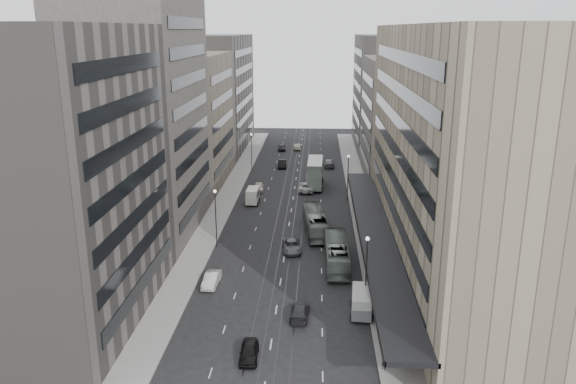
% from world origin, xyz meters
% --- Properties ---
extents(ground, '(220.00, 220.00, 0.00)m').
position_xyz_m(ground, '(0.00, 0.00, 0.00)').
color(ground, black).
rests_on(ground, ground).
extents(sidewalk_right, '(4.00, 125.00, 0.15)m').
position_xyz_m(sidewalk_right, '(12.00, 37.50, 0.07)').
color(sidewalk_right, gray).
rests_on(sidewalk_right, ground).
extents(sidewalk_left, '(4.00, 125.00, 0.15)m').
position_xyz_m(sidewalk_left, '(-12.00, 37.50, 0.07)').
color(sidewalk_left, gray).
rests_on(sidewalk_left, ground).
extents(department_store, '(19.20, 60.00, 30.00)m').
position_xyz_m(department_store, '(21.45, 8.00, 14.95)').
color(department_store, gray).
rests_on(department_store, ground).
extents(building_right_mid, '(15.00, 28.00, 24.00)m').
position_xyz_m(building_right_mid, '(21.50, 52.00, 12.00)').
color(building_right_mid, '#443F3B').
rests_on(building_right_mid, ground).
extents(building_right_far, '(15.00, 32.00, 28.00)m').
position_xyz_m(building_right_far, '(21.50, 82.00, 14.00)').
color(building_right_far, '#615B57').
rests_on(building_right_far, ground).
extents(building_left_a, '(15.00, 28.00, 30.00)m').
position_xyz_m(building_left_a, '(-21.50, -8.00, 15.00)').
color(building_left_a, '#615B57').
rests_on(building_left_a, ground).
extents(building_left_b, '(15.00, 26.00, 34.00)m').
position_xyz_m(building_left_b, '(-21.50, 19.00, 17.00)').
color(building_left_b, '#443F3B').
rests_on(building_left_b, ground).
extents(building_left_c, '(15.00, 28.00, 25.00)m').
position_xyz_m(building_left_c, '(-21.50, 46.00, 12.50)').
color(building_left_c, '#726859').
rests_on(building_left_c, ground).
extents(building_left_d, '(15.00, 38.00, 28.00)m').
position_xyz_m(building_left_d, '(-21.50, 79.00, 14.00)').
color(building_left_d, '#615B57').
rests_on(building_left_d, ground).
extents(lamp_right_near, '(0.44, 0.44, 8.32)m').
position_xyz_m(lamp_right_near, '(9.70, -5.00, 5.20)').
color(lamp_right_near, '#262628').
rests_on(lamp_right_near, ground).
extents(lamp_right_far, '(0.44, 0.44, 8.32)m').
position_xyz_m(lamp_right_far, '(9.70, 35.00, 5.20)').
color(lamp_right_far, '#262628').
rests_on(lamp_right_far, ground).
extents(lamp_left_near, '(0.44, 0.44, 8.32)m').
position_xyz_m(lamp_left_near, '(-9.70, 12.00, 5.20)').
color(lamp_left_near, '#262628').
rests_on(lamp_left_near, ground).
extents(lamp_left_far, '(0.44, 0.44, 8.32)m').
position_xyz_m(lamp_left_far, '(-9.70, 55.00, 5.20)').
color(lamp_left_far, '#262628').
rests_on(lamp_left_far, ground).
extents(bus_near, '(2.97, 12.16, 3.38)m').
position_xyz_m(bus_near, '(6.93, 6.34, 1.69)').
color(bus_near, slate).
rests_on(bus_near, ground).
extents(bus_far, '(4.24, 12.49, 3.41)m').
position_xyz_m(bus_far, '(4.08, 18.18, 1.70)').
color(bus_far, slate).
rests_on(bus_far, ground).
extents(double_decker, '(3.22, 9.85, 5.35)m').
position_xyz_m(double_decker, '(3.88, 43.56, 2.89)').
color(double_decker, slate).
rests_on(double_decker, ground).
extents(vw_microbus, '(2.56, 5.08, 2.66)m').
position_xyz_m(vw_microbus, '(9.20, -6.44, 1.48)').
color(vw_microbus, '#585D60').
rests_on(vw_microbus, ground).
extents(panel_van, '(2.22, 4.38, 2.74)m').
position_xyz_m(panel_van, '(-6.92, 32.26, 1.51)').
color(panel_van, beige).
rests_on(panel_van, ground).
extents(sedan_0, '(1.84, 4.27, 1.44)m').
position_xyz_m(sedan_0, '(-1.82, -15.54, 0.72)').
color(sedan_0, black).
rests_on(sedan_0, ground).
extents(sedan_1, '(1.79, 4.61, 1.50)m').
position_xyz_m(sedan_1, '(-8.15, -0.35, 0.75)').
color(sedan_1, silver).
rests_on(sedan_1, ground).
extents(sedan_2, '(2.91, 5.45, 1.46)m').
position_xyz_m(sedan_2, '(0.92, 10.89, 0.73)').
color(sedan_2, '#57585A').
rests_on(sedan_2, ground).
extents(sedan_3, '(2.20, 4.85, 1.38)m').
position_xyz_m(sedan_3, '(2.63, -7.51, 0.69)').
color(sedan_3, '#242426').
rests_on(sedan_3, ground).
extents(sedan_4, '(2.20, 4.73, 1.57)m').
position_xyz_m(sedan_4, '(-6.65, 40.18, 0.78)').
color(sedan_4, '#C1B1A0').
rests_on(sedan_4, ground).
extents(sedan_5, '(2.08, 5.12, 1.65)m').
position_xyz_m(sedan_5, '(-3.48, 59.28, 0.83)').
color(sedan_5, black).
rests_on(sedan_5, ground).
extents(sedan_6, '(3.04, 6.27, 1.72)m').
position_xyz_m(sedan_6, '(2.30, 40.70, 0.86)').
color(sedan_6, silver).
rests_on(sedan_6, ground).
extents(sedan_7, '(2.42, 5.69, 1.64)m').
position_xyz_m(sedan_7, '(6.83, 60.42, 0.82)').
color(sedan_7, slate).
rests_on(sedan_7, ground).
extents(sedan_8, '(2.11, 4.56, 1.51)m').
position_xyz_m(sedan_8, '(-4.66, 77.16, 0.76)').
color(sedan_8, '#27272A').
rests_on(sedan_8, ground).
extents(sedan_9, '(1.77, 4.52, 1.46)m').
position_xyz_m(sedan_9, '(-0.87, 78.54, 0.73)').
color(sedan_9, '#AEA990').
rests_on(sedan_9, ground).
extents(pedestrian, '(0.72, 0.72, 1.68)m').
position_xyz_m(pedestrian, '(10.47, -16.73, 0.99)').
color(pedestrian, black).
rests_on(pedestrian, sidewalk_right).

